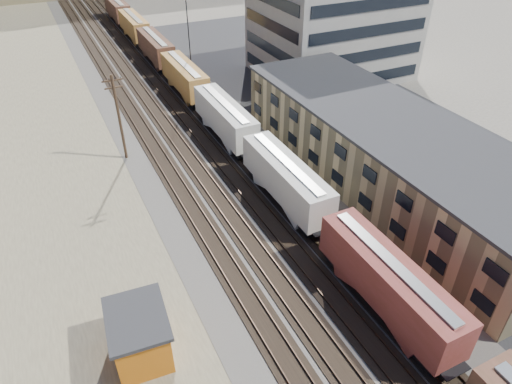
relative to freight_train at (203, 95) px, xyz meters
name	(u,v)px	position (x,y,z in m)	size (l,w,h in m)	color
ballast_bed	(176,117)	(-3.80, 0.87, -2.76)	(18.00, 200.00, 0.06)	#4C4742
dirt_yard	(21,191)	(-23.80, -9.13, -2.78)	(24.00, 180.00, 0.03)	#70664D
asphalt_lot	(376,130)	(18.20, -14.13, -2.77)	(26.00, 120.00, 0.04)	#232326
rail_tracks	(172,117)	(-4.35, 0.87, -2.68)	(11.40, 200.00, 0.24)	black
freight_train	(203,95)	(0.00, 0.00, 0.00)	(3.00, 119.74, 4.46)	black
warehouse	(388,152)	(11.18, -24.13, 0.86)	(12.40, 40.40, 7.25)	tan
office_tower	(334,15)	(24.15, 5.82, 6.47)	(22.60, 18.60, 18.45)	#9E998E
utility_pole_north	(119,116)	(-12.30, -7.13, 2.50)	(2.20, 0.32, 10.00)	#382619
radio_mast	(188,25)	(2.20, 10.87, 6.33)	(1.20, 0.16, 18.00)	black
maintenance_shed	(140,335)	(-17.30, -33.95, -0.90)	(4.31, 5.35, 3.69)	#C66512
parked_car_blue	(353,94)	(21.40, -4.74, -1.98)	(2.69, 5.84, 1.62)	navy
parked_car_far	(389,90)	(27.22, -5.74, -2.10)	(1.65, 4.10, 1.40)	white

